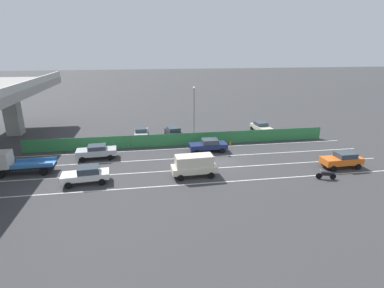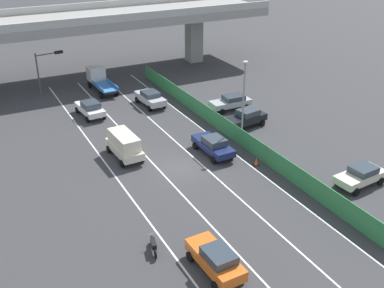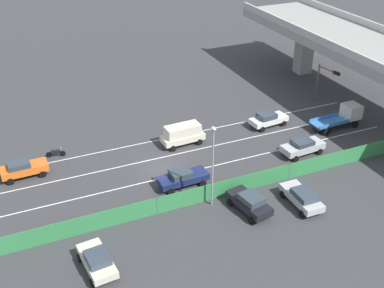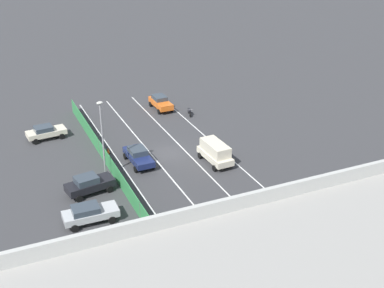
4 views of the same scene
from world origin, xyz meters
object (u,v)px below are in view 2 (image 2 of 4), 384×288
object	(u,v)px
car_sedan_silver	(150,98)
flatbed_truck_blue	(99,79)
car_sedan_navy	(213,145)
motorcycle	(153,245)
car_taxi_orange	(216,259)
parked_wagon_silver	(231,102)
parked_sedan_dark	(246,118)
traffic_cone	(256,162)
car_van_cream	(124,144)
parked_sedan_cream	(361,175)
street_lamp	(244,94)
car_hatchback_white	(90,108)
traffic_light	(47,64)

from	to	relation	value
car_sedan_silver	flatbed_truck_blue	size ratio (longest dim) A/B	0.77
car_sedan_navy	flatbed_truck_blue	xyz separation A→B (m)	(-3.64, 21.37, 0.37)
car_sedan_navy	motorcycle	bearing A→B (deg)	-135.34
car_taxi_orange	parked_wagon_silver	size ratio (longest dim) A/B	0.97
parked_sedan_dark	traffic_cone	xyz separation A→B (m)	(-3.68, -7.17, -0.63)
car_taxi_orange	car_van_cream	distance (m)	16.26
car_taxi_orange	parked_wagon_silver	xyz separation A→B (m)	(14.44, 21.53, -0.05)
parked_sedan_dark	flatbed_truck_blue	bearing A→B (deg)	118.37
parked_sedan_cream	car_sedan_silver	bearing A→B (deg)	108.49
car_sedan_navy	car_sedan_silver	world-z (taller)	same
street_lamp	parked_sedan_cream	bearing A→B (deg)	-71.22
car_hatchback_white	car_sedan_silver	distance (m)	6.78
car_hatchback_white	car_sedan_silver	world-z (taller)	car_hatchback_white
car_taxi_orange	flatbed_truck_blue	distance (m)	34.81
car_taxi_orange	car_sedan_silver	bearing A→B (deg)	75.01
street_lamp	parked_sedan_dark	bearing A→B (deg)	49.45
car_sedan_silver	motorcycle	world-z (taller)	car_sedan_silver
traffic_light	street_lamp	world-z (taller)	street_lamp
car_sedan_navy	car_van_cream	world-z (taller)	car_van_cream
car_hatchback_white	street_lamp	bearing A→B (deg)	-48.71
parked_sedan_cream	parked_sedan_dark	xyz separation A→B (m)	(-1.62, 13.59, 0.07)
car_hatchback_white	parked_sedan_dark	distance (m)	16.26
car_taxi_orange	parked_wagon_silver	bearing A→B (deg)	56.15
parked_sedan_dark	street_lamp	bearing A→B (deg)	-130.55
flatbed_truck_blue	parked_sedan_dark	size ratio (longest dim) A/B	1.32
traffic_light	parked_sedan_dark	bearing A→B (deg)	-51.36
car_hatchback_white	traffic_cone	size ratio (longest dim) A/B	6.70
car_sedan_silver	traffic_light	xyz separation A→B (m)	(-8.97, 9.21, 2.65)
car_sedan_navy	car_taxi_orange	size ratio (longest dim) A/B	1.08
car_van_cream	parked_sedan_cream	bearing A→B (deg)	-41.39
traffic_light	parked_sedan_cream	bearing A→B (deg)	-62.73
flatbed_truck_blue	street_lamp	size ratio (longest dim) A/B	0.79
parked_sedan_dark	car_hatchback_white	bearing A→B (deg)	142.90
car_sedan_silver	traffic_cone	distance (m)	17.11
car_taxi_orange	traffic_light	distance (m)	36.04
car_van_cream	parked_sedan_cream	world-z (taller)	car_van_cream
flatbed_truck_blue	traffic_light	world-z (taller)	traffic_light
car_taxi_orange	motorcycle	xyz separation A→B (m)	(-2.50, 3.41, -0.47)
parked_sedan_dark	car_taxi_orange	bearing A→B (deg)	-128.20
car_hatchback_white	parked_wagon_silver	world-z (taller)	car_hatchback_white
car_van_cream	traffic_light	distance (m)	19.90
car_taxi_orange	parked_sedan_cream	distance (m)	15.32
car_sedan_silver	parked_sedan_cream	bearing A→B (deg)	-71.51
car_taxi_orange	motorcycle	world-z (taller)	car_taxi_orange
car_van_cream	traffic_light	world-z (taller)	traffic_light
flatbed_truck_blue	traffic_cone	distance (m)	25.53
car_sedan_silver	parked_sedan_cream	xyz separation A→B (m)	(7.80, -23.34, -0.04)
street_lamp	traffic_cone	world-z (taller)	street_lamp
car_hatchback_white	traffic_light	xyz separation A→B (m)	(-2.19, 9.15, 2.66)
car_sedan_silver	traffic_light	size ratio (longest dim) A/B	0.93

